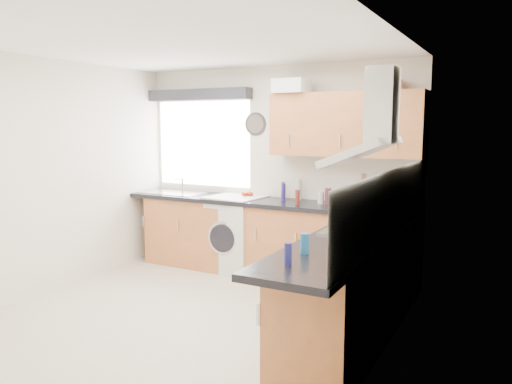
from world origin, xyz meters
The scene contains 37 objects.
ground_plane centered at (0.00, 0.00, 0.00)m, with size 3.60×3.60×0.00m, color beige.
ceiling centered at (0.00, 0.00, 2.50)m, with size 3.60×3.60×0.02m, color white.
wall_back centered at (0.00, 1.80, 1.25)m, with size 3.60×0.02×2.50m, color silver.
wall_front centered at (0.00, -1.80, 1.25)m, with size 3.60×0.02×2.50m, color silver.
wall_left centered at (-1.80, 0.00, 1.25)m, with size 0.02×3.60×2.50m, color silver.
wall_right centered at (1.80, 0.00, 1.25)m, with size 0.02×3.60×2.50m, color silver.
window centered at (-1.05, 1.79, 1.55)m, with size 1.40×0.02×1.10m, color beige.
window_blind centered at (-1.05, 1.70, 2.18)m, with size 1.50×0.18×0.14m, color #28272D.
splashback centered at (1.79, 0.30, 1.18)m, with size 0.01×3.00×0.54m, color white.
base_cab_back centered at (-0.10, 1.51, 0.43)m, with size 3.00×0.58×0.86m, color #9F5B2E.
base_cab_corner centered at (1.50, 1.50, 0.43)m, with size 0.60×0.60×0.86m, color #9F5B2E.
base_cab_right centered at (1.51, 0.15, 0.43)m, with size 0.58×2.10×0.86m, color #9F5B2E.
worktop_back centered at (0.00, 1.50, 0.89)m, with size 3.60×0.62×0.05m, color black.
worktop_right centered at (1.50, 0.00, 0.89)m, with size 0.62×2.42×0.05m, color black.
sink centered at (-1.33, 1.50, 0.95)m, with size 0.84×0.46×0.10m, color #B8B8B8, non-canonical shape.
oven centered at (1.50, 0.30, 0.42)m, with size 0.56×0.58×0.85m, color black.
hob_plate centered at (1.50, 0.30, 0.92)m, with size 0.52×0.52×0.01m, color #B8B8B8.
extractor_hood centered at (1.60, 0.30, 1.77)m, with size 0.52×0.78×0.66m, color #B8B8B8, non-canonical shape.
upper_cabinets centered at (0.95, 1.62, 1.80)m, with size 1.70×0.35×0.70m, color #9F5B2E.
washing_machine centered at (-0.40, 1.52, 0.46)m, with size 0.63×0.61×0.92m, color beige.
wall_clock centered at (-0.26, 1.78, 1.80)m, with size 0.29×0.29×0.04m, color #28272D.
casserole centered at (0.34, 1.52, 2.23)m, with size 0.38×0.27×0.16m, color beige.
storage_box centered at (1.40, 1.72, 2.21)m, with size 0.24×0.20×0.11m, color #A84628.
utensil_pot centered at (1.15, 1.70, 0.98)m, with size 0.10×0.10×0.15m, color #7D6D5B.
kitchen_roll centered at (1.35, 0.29, 1.03)m, with size 0.11×0.11×0.23m, color beige.
tomato_cluster centered at (-0.30, 1.65, 0.94)m, with size 0.14×0.14×0.06m, color #9E1E06, non-canonical shape.
jar_0 centered at (0.49, 1.37, 0.99)m, with size 0.05×0.05×0.17m, color maroon.
jar_1 centered at (0.16, 1.70, 1.01)m, with size 0.04×0.04×0.21m, color maroon.
jar_2 centered at (0.70, 1.56, 0.98)m, with size 0.07×0.07×0.14m, color #B9AC9E.
jar_3 centered at (1.13, 1.56, 1.00)m, with size 0.04×0.04×0.18m, color #4F1410.
jar_4 centered at (0.24, 1.54, 1.01)m, with size 0.05×0.05×0.21m, color #201852.
jar_5 centered at (0.37, 1.69, 1.04)m, with size 0.07×0.07×0.25m, color #AEA294.
jar_6 centered at (0.78, 1.57, 1.00)m, with size 0.07×0.07×0.18m, color #4D1B24.
jar_7 centered at (1.04, 1.39, 1.00)m, with size 0.06×0.06×0.18m, color #551E22.
jar_8 centered at (1.11, 1.56, 0.96)m, with size 0.06×0.06×0.09m, color #123314.
bottle_0 centered at (1.39, -0.56, 0.98)m, with size 0.06×0.06×0.14m, color #1D5A8B.
bottle_1 centered at (1.41, -0.88, 0.98)m, with size 0.05×0.05×0.15m, color navy.
Camera 1 is at (2.69, -3.69, 1.80)m, focal length 35.00 mm.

